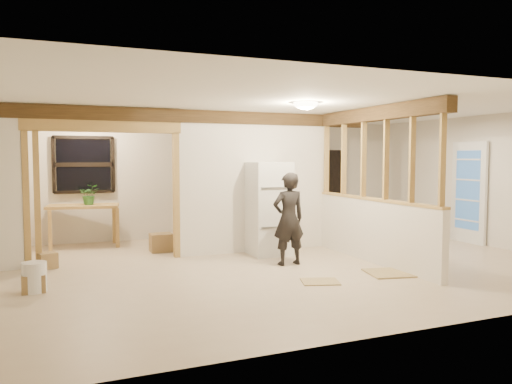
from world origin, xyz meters
name	(u,v)px	position (x,y,z in m)	size (l,w,h in m)	color
floor	(273,265)	(0.00, 0.00, -0.01)	(9.00, 6.50, 0.01)	#C1AC8F
ceiling	(273,105)	(0.00, 0.00, 2.50)	(9.00, 6.50, 0.01)	white
wall_back	(211,178)	(0.00, 3.25, 1.25)	(9.00, 0.01, 2.50)	silver
wall_front	(413,204)	(0.00, -3.25, 1.25)	(9.00, 0.01, 2.50)	silver
wall_right	(489,181)	(4.50, 0.00, 1.25)	(0.01, 6.50, 2.50)	silver
partition_center	(256,182)	(0.20, 1.20, 1.25)	(2.80, 0.12, 2.50)	silver
doorway_frame	(105,194)	(-2.40, 1.20, 1.10)	(2.46, 0.14, 2.20)	tan
header_beam_back	(190,117)	(-1.00, 1.20, 2.38)	(7.00, 0.18, 0.22)	#4A3419
header_beam_right	(375,114)	(1.60, -0.40, 2.38)	(0.18, 3.30, 0.22)	#4A3419
pony_wall	(373,231)	(1.60, -0.40, 0.50)	(0.12, 3.20, 1.00)	silver
stud_partition	(374,159)	(1.60, -0.40, 1.66)	(0.14, 3.20, 1.32)	tan
window_back	(84,165)	(-2.60, 3.17, 1.55)	(1.12, 0.10, 1.10)	black
french_door	(469,192)	(4.42, 0.40, 1.00)	(0.12, 0.86, 2.00)	white
ceiling_dome_main	(306,104)	(0.30, -0.50, 2.48)	(0.36, 0.36, 0.16)	#FFEABF
ceiling_dome_util	(92,113)	(-2.50, 2.30, 2.48)	(0.32, 0.32, 0.14)	#FFEABF
hanging_bulb	(126,128)	(-2.00, 1.60, 2.18)	(0.07, 0.07, 0.07)	#FFD88C
refrigerator	(269,208)	(0.29, 0.82, 0.80)	(0.66, 0.64, 1.61)	silver
woman	(289,219)	(0.24, -0.07, 0.73)	(0.53, 0.35, 1.46)	#2D292A
work_table	(84,226)	(-2.65, 2.77, 0.40)	(1.28, 0.64, 0.80)	tan
potted_plant	(89,195)	(-2.54, 2.72, 1.00)	(0.35, 0.30, 0.38)	#33692F
shop_vac	(3,236)	(-4.02, 2.83, 0.29)	(0.44, 0.44, 0.57)	#A11D0B
bookshelf	(321,190)	(2.59, 3.03, 0.93)	(0.93, 0.31, 1.86)	black
bucket	(34,277)	(-3.42, -0.29, 0.19)	(0.30, 0.30, 0.38)	white
box_util_a	(161,243)	(-1.40, 1.79, 0.16)	(0.38, 0.33, 0.33)	olive
box_util_b	(47,260)	(-3.28, 1.11, 0.12)	(0.26, 0.26, 0.24)	olive
box_front	(34,283)	(-3.43, -0.31, 0.11)	(0.28, 0.23, 0.23)	olive
floor_panel_near	(389,273)	(1.32, -1.19, 0.01)	(0.61, 0.61, 0.02)	tan
floor_panel_far	(320,282)	(0.15, -1.23, 0.01)	(0.50, 0.40, 0.02)	tan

